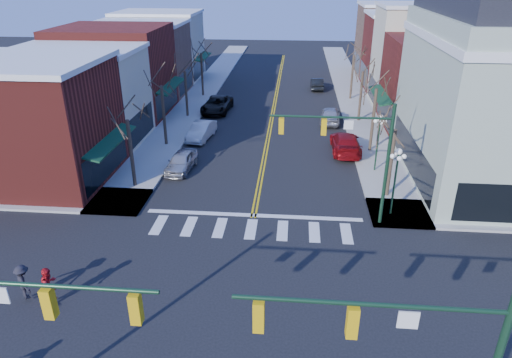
% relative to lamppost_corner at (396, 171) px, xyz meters
% --- Properties ---
extents(ground, '(160.00, 160.00, 0.00)m').
position_rel_lamppost_corner_xyz_m(ground, '(-8.20, -8.50, -2.96)').
color(ground, black).
rests_on(ground, ground).
extents(sidewalk_left, '(3.50, 70.00, 0.15)m').
position_rel_lamppost_corner_xyz_m(sidewalk_left, '(-16.95, 11.50, -2.89)').
color(sidewalk_left, '#9E9B93').
rests_on(sidewalk_left, ground).
extents(sidewalk_right, '(3.50, 70.00, 0.15)m').
position_rel_lamppost_corner_xyz_m(sidewalk_right, '(0.55, 11.50, -2.89)').
color(sidewalk_right, '#9E9B93').
rests_on(sidewalk_right, ground).
extents(bldg_left_brick_a, '(10.00, 8.50, 8.00)m').
position_rel_lamppost_corner_xyz_m(bldg_left_brick_a, '(-23.70, 3.25, 1.04)').
color(bldg_left_brick_a, maroon).
rests_on(bldg_left_brick_a, ground).
extents(bldg_left_stucco_a, '(10.00, 7.00, 7.50)m').
position_rel_lamppost_corner_xyz_m(bldg_left_stucco_a, '(-23.70, 11.00, 0.79)').
color(bldg_left_stucco_a, beige).
rests_on(bldg_left_stucco_a, ground).
extents(bldg_left_brick_b, '(10.00, 9.00, 8.50)m').
position_rel_lamppost_corner_xyz_m(bldg_left_brick_b, '(-23.70, 19.00, 1.29)').
color(bldg_left_brick_b, maroon).
rests_on(bldg_left_brick_b, ground).
extents(bldg_left_tan, '(10.00, 7.50, 7.80)m').
position_rel_lamppost_corner_xyz_m(bldg_left_tan, '(-23.70, 27.25, 0.94)').
color(bldg_left_tan, '#855F49').
rests_on(bldg_left_tan, ground).
extents(bldg_left_stucco_b, '(10.00, 8.00, 8.20)m').
position_rel_lamppost_corner_xyz_m(bldg_left_stucco_b, '(-23.70, 35.00, 1.14)').
color(bldg_left_stucco_b, beige).
rests_on(bldg_left_stucco_b, ground).
extents(bldg_right_brick_a, '(10.00, 8.50, 8.00)m').
position_rel_lamppost_corner_xyz_m(bldg_right_brick_a, '(7.30, 17.25, 1.04)').
color(bldg_right_brick_a, maroon).
rests_on(bldg_right_brick_a, ground).
extents(bldg_right_stucco, '(10.00, 7.00, 10.00)m').
position_rel_lamppost_corner_xyz_m(bldg_right_stucco, '(7.30, 25.00, 2.04)').
color(bldg_right_stucco, beige).
rests_on(bldg_right_stucco, ground).
extents(bldg_right_brick_b, '(10.00, 8.00, 8.50)m').
position_rel_lamppost_corner_xyz_m(bldg_right_brick_b, '(7.30, 32.50, 1.29)').
color(bldg_right_brick_b, maroon).
rests_on(bldg_right_brick_b, ground).
extents(bldg_right_tan, '(10.00, 8.00, 9.00)m').
position_rel_lamppost_corner_xyz_m(bldg_right_tan, '(7.30, 40.50, 1.54)').
color(bldg_right_tan, '#855F49').
rests_on(bldg_right_tan, ground).
extents(traffic_mast_far_right, '(6.60, 0.28, 7.20)m').
position_rel_lamppost_corner_xyz_m(traffic_mast_far_right, '(-2.65, -1.10, 1.75)').
color(traffic_mast_far_right, '#14331E').
rests_on(traffic_mast_far_right, ground).
extents(lamppost_corner, '(0.36, 0.36, 4.33)m').
position_rel_lamppost_corner_xyz_m(lamppost_corner, '(0.00, 0.00, 0.00)').
color(lamppost_corner, '#14331E').
rests_on(lamppost_corner, ground).
extents(lamppost_midblock, '(0.36, 0.36, 4.33)m').
position_rel_lamppost_corner_xyz_m(lamppost_midblock, '(0.00, 6.50, 0.00)').
color(lamppost_midblock, '#14331E').
rests_on(lamppost_midblock, ground).
extents(tree_left_a, '(0.24, 0.24, 4.76)m').
position_rel_lamppost_corner_xyz_m(tree_left_a, '(-16.60, 2.50, -0.58)').
color(tree_left_a, '#382B21').
rests_on(tree_left_a, ground).
extents(tree_left_b, '(0.24, 0.24, 5.04)m').
position_rel_lamppost_corner_xyz_m(tree_left_b, '(-16.60, 10.50, -0.44)').
color(tree_left_b, '#382B21').
rests_on(tree_left_b, ground).
extents(tree_left_c, '(0.24, 0.24, 4.55)m').
position_rel_lamppost_corner_xyz_m(tree_left_c, '(-16.60, 18.50, -0.69)').
color(tree_left_c, '#382B21').
rests_on(tree_left_c, ground).
extents(tree_left_d, '(0.24, 0.24, 4.90)m').
position_rel_lamppost_corner_xyz_m(tree_left_d, '(-16.60, 26.50, -0.51)').
color(tree_left_d, '#382B21').
rests_on(tree_left_d, ground).
extents(tree_right_a, '(0.24, 0.24, 4.62)m').
position_rel_lamppost_corner_xyz_m(tree_right_a, '(0.20, 2.50, -0.65)').
color(tree_right_a, '#382B21').
rests_on(tree_right_a, ground).
extents(tree_right_b, '(0.24, 0.24, 5.18)m').
position_rel_lamppost_corner_xyz_m(tree_right_b, '(0.20, 10.50, -0.37)').
color(tree_right_b, '#382B21').
rests_on(tree_right_b, ground).
extents(tree_right_c, '(0.24, 0.24, 4.83)m').
position_rel_lamppost_corner_xyz_m(tree_right_c, '(0.20, 18.50, -0.55)').
color(tree_right_c, '#382B21').
rests_on(tree_right_c, ground).
extents(tree_right_d, '(0.24, 0.24, 4.97)m').
position_rel_lamppost_corner_xyz_m(tree_right_d, '(0.20, 26.50, -0.48)').
color(tree_right_d, '#382B21').
rests_on(tree_right_d, ground).
extents(car_left_near, '(2.02, 4.19, 1.38)m').
position_rel_lamppost_corner_xyz_m(car_left_near, '(-14.09, 5.57, -2.27)').
color(car_left_near, '#B1B0B5').
rests_on(car_left_near, ground).
extents(car_left_mid, '(2.10, 4.53, 1.44)m').
position_rel_lamppost_corner_xyz_m(car_left_mid, '(-13.97, 12.37, -2.24)').
color(car_left_mid, silver).
rests_on(car_left_mid, ground).
extents(car_left_far, '(2.88, 5.64, 1.53)m').
position_rel_lamppost_corner_xyz_m(car_left_far, '(-13.95, 20.51, -2.20)').
color(car_left_far, black).
rests_on(car_left_far, ground).
extents(car_right_near, '(2.26, 5.43, 1.57)m').
position_rel_lamppost_corner_xyz_m(car_right_near, '(-1.80, 10.29, -2.18)').
color(car_right_near, maroon).
rests_on(car_right_near, ground).
extents(car_right_mid, '(2.20, 4.70, 1.55)m').
position_rel_lamppost_corner_xyz_m(car_right_mid, '(-2.57, 17.85, -2.18)').
color(car_right_mid, '#AFAFB4').
rests_on(car_right_mid, ground).
extents(car_right_far, '(1.52, 4.13, 1.35)m').
position_rel_lamppost_corner_xyz_m(car_right_far, '(-3.40, 31.07, -2.29)').
color(car_right_far, black).
rests_on(car_right_far, ground).
extents(pedestrian_red_b, '(0.71, 0.89, 1.77)m').
position_rel_lamppost_corner_xyz_m(pedestrian_red_b, '(-16.32, -9.43, -1.93)').
color(pedestrian_red_b, red).
rests_on(pedestrian_red_b, sidewalk_left).
extents(pedestrian_dark_b, '(1.22, 1.20, 1.69)m').
position_rel_lamppost_corner_xyz_m(pedestrian_dark_b, '(-17.62, -9.25, -1.97)').
color(pedestrian_dark_b, black).
rests_on(pedestrian_dark_b, sidewalk_left).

